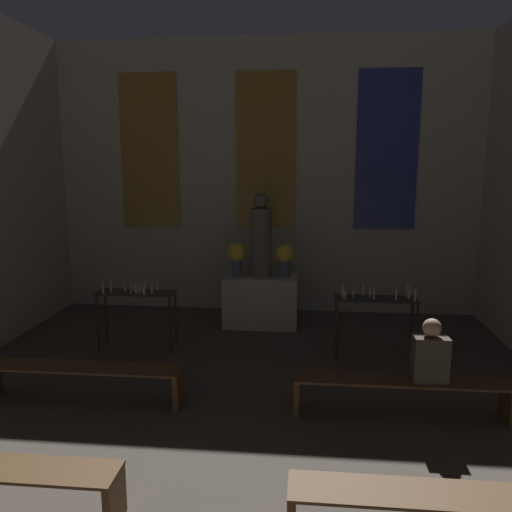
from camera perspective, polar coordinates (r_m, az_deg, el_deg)
The scene contains 11 objects.
wall_back at distance 9.12m, azimuth 1.12°, elevation 9.00°, with size 7.79×0.16×4.87m.
altar at distance 8.44m, azimuth 0.54°, elevation -5.12°, with size 1.23×0.66×0.85m.
statue at distance 8.22m, azimuth 0.55°, elevation 2.02°, with size 0.36×0.36×1.38m.
flower_vase_left at distance 8.31m, azimuth -2.19°, elevation 0.06°, with size 0.32×0.32×0.56m.
flower_vase_right at distance 8.24m, azimuth 3.31°, elevation -0.04°, with size 0.32×0.32×0.56m.
candle_rack_left at distance 7.55m, azimuth -13.52°, elevation -5.03°, with size 1.14×0.37×1.04m.
candle_rack_right at distance 7.22m, azimuth 13.52°, elevation -5.73°, with size 1.14×0.37×1.04m.
pew_third_right at distance 4.13m, azimuth 21.39°, elevation -25.20°, with size 2.28×0.36×0.42m.
pew_back_left at distance 6.17m, azimuth -19.19°, elevation -12.70°, with size 2.28×0.36×0.42m.
pew_back_right at distance 5.74m, azimuth 16.19°, elevation -14.32°, with size 2.28×0.36×0.42m.
person_seated at distance 5.65m, azimuth 19.29°, elevation -10.54°, with size 0.36×0.24×0.68m.
Camera 1 is at (0.72, 2.37, 2.68)m, focal length 35.00 mm.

